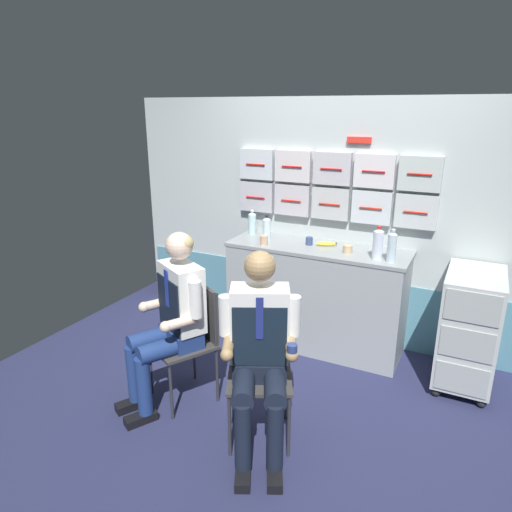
# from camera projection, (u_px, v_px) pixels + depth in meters

# --- Properties ---
(ground) EXTENTS (4.80, 4.80, 0.04)m
(ground) POSITION_uv_depth(u_px,v_px,m) (277.00, 417.00, 3.25)
(ground) COLOR #242749
(galley_bulkhead) EXTENTS (4.20, 0.14, 2.15)m
(galley_bulkhead) POSITION_uv_depth(u_px,v_px,m) (341.00, 225.00, 4.08)
(galley_bulkhead) COLOR #B4BEBE
(galley_bulkhead) RESTS_ON ground
(galley_counter) EXTENTS (1.55, 0.53, 0.93)m
(galley_counter) POSITION_uv_depth(u_px,v_px,m) (316.00, 296.00, 4.07)
(galley_counter) COLOR #999FA1
(galley_counter) RESTS_ON ground
(service_trolley) EXTENTS (0.40, 0.65, 0.91)m
(service_trolley) POSITION_uv_depth(u_px,v_px,m) (469.00, 326.00, 3.47)
(service_trolley) COLOR black
(service_trolley) RESTS_ON ground
(folding_chair_left) EXTENTS (0.54, 0.54, 0.85)m
(folding_chair_left) POSITION_uv_depth(u_px,v_px,m) (193.00, 330.00, 3.32)
(folding_chair_left) COLOR #2D2D33
(folding_chair_left) RESTS_ON ground
(crew_member_left) EXTENTS (0.59, 0.68, 1.27)m
(crew_member_left) POSITION_uv_depth(u_px,v_px,m) (172.00, 313.00, 3.18)
(crew_member_left) COLOR black
(crew_member_left) RESTS_ON ground
(folding_chair_right) EXTENTS (0.53, 0.53, 0.85)m
(folding_chair_right) POSITION_uv_depth(u_px,v_px,m) (260.00, 357.00, 2.96)
(folding_chair_right) COLOR #2D2D33
(folding_chair_right) RESTS_ON ground
(crew_member_right) EXTENTS (0.57, 0.68, 1.27)m
(crew_member_right) POSITION_uv_depth(u_px,v_px,m) (260.00, 346.00, 2.75)
(crew_member_right) COLOR black
(crew_member_right) RESTS_ON ground
(water_bottle_blue_cap) EXTENTS (0.07, 0.07, 0.23)m
(water_bottle_blue_cap) POSITION_uv_depth(u_px,v_px,m) (267.00, 229.00, 4.07)
(water_bottle_blue_cap) COLOR silver
(water_bottle_blue_cap) RESTS_ON galley_counter
(water_bottle_clear) EXTENTS (0.07, 0.07, 0.26)m
(water_bottle_clear) POSITION_uv_depth(u_px,v_px,m) (392.00, 247.00, 3.50)
(water_bottle_clear) COLOR silver
(water_bottle_clear) RESTS_ON galley_counter
(water_bottle_short) EXTENTS (0.08, 0.08, 0.27)m
(water_bottle_short) POSITION_uv_depth(u_px,v_px,m) (378.00, 244.00, 3.56)
(water_bottle_short) COLOR silver
(water_bottle_short) RESTS_ON galley_counter
(water_bottle_tall) EXTENTS (0.07, 0.07, 0.23)m
(water_bottle_tall) POSITION_uv_depth(u_px,v_px,m) (252.00, 223.00, 4.28)
(water_bottle_tall) COLOR silver
(water_bottle_tall) RESTS_ON galley_counter
(paper_cup_tan) EXTENTS (0.08, 0.08, 0.06)m
(paper_cup_tan) POSITION_uv_depth(u_px,v_px,m) (348.00, 249.00, 3.75)
(paper_cup_tan) COLOR tan
(paper_cup_tan) RESTS_ON galley_counter
(espresso_cup_small) EXTENTS (0.07, 0.07, 0.08)m
(espresso_cup_small) POSITION_uv_depth(u_px,v_px,m) (264.00, 240.00, 3.96)
(espresso_cup_small) COLOR tan
(espresso_cup_small) RESTS_ON galley_counter
(paper_cup_blue) EXTENTS (0.06, 0.06, 0.07)m
(paper_cup_blue) POSITION_uv_depth(u_px,v_px,m) (309.00, 241.00, 3.97)
(paper_cup_blue) COLOR navy
(paper_cup_blue) RESTS_ON galley_counter
(snack_banana) EXTENTS (0.17, 0.10, 0.04)m
(snack_banana) POSITION_uv_depth(u_px,v_px,m) (326.00, 244.00, 3.93)
(snack_banana) COLOR yellow
(snack_banana) RESTS_ON galley_counter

